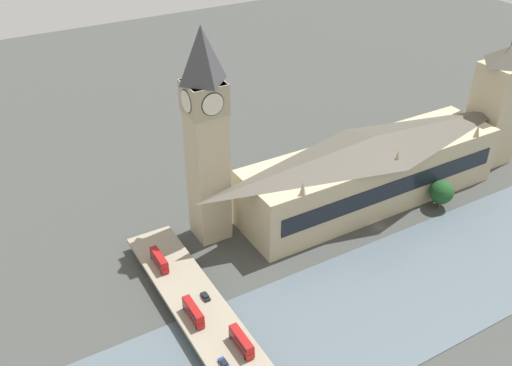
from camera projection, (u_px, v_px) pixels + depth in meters
The scene contains 13 objects.
ground_plane at pixel (379, 227), 213.02m from camera, with size 600.00×600.00×0.00m, color #424442.
river_water at pixel (440, 274), 190.62m from camera, with size 49.17×360.00×0.30m, color slate.
parliament_hall at pixel (372, 169), 220.52m from camera, with size 26.82×108.55×28.94m.
clock_tower at pixel (206, 133), 187.78m from camera, with size 12.82×12.82×77.52m.
victoria_tower at pixel (496, 106), 242.55m from camera, with size 16.45×16.45×55.94m.
road_bridge at pixel (235, 360), 155.73m from camera, with size 130.33×15.87×4.57m.
double_decker_bus_lead at pixel (193, 312), 166.26m from camera, with size 10.71×2.48×4.90m.
double_decker_bus_mid at pixel (159, 260), 186.26m from camera, with size 10.64×2.51×4.62m.
double_decker_bus_rear at pixel (241, 341), 156.89m from camera, with size 10.53×2.57×4.76m.
car_northbound_mid at pixel (205, 296), 174.48m from camera, with size 3.99×1.81×1.45m.
car_northbound_tail at pixel (224, 363), 152.95m from camera, with size 4.12×1.78×1.31m.
tree_embankment_near at pixel (442, 192), 220.02m from camera, with size 9.27×9.27×11.91m.
tree_embankment_mid at pixel (441, 196), 222.03m from camera, with size 7.02×7.02×8.50m.
Camera 1 is at (-124.63, 125.86, 128.11)m, focal length 40.00 mm.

